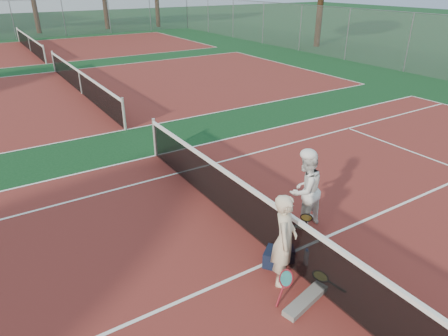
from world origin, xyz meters
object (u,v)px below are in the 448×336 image
object	(u,v)px
sports_bag_navy	(272,257)
player_b	(305,190)
water_bottle	(306,258)
net_main	(281,234)
racket_black_held	(306,224)
player_a	(284,240)
racket_spare	(320,278)
racket_red	(286,286)
sports_bag_purple	(284,254)

from	to	relation	value
sports_bag_navy	player_b	bearing A→B (deg)	26.76
water_bottle	player_b	bearing A→B (deg)	50.56
net_main	racket_black_held	distance (m)	0.93
player_a	water_bottle	size ratio (longest dim) A/B	5.39
player_a	sports_bag_navy	xyz separation A→B (m)	(0.13, 0.41, -0.66)
player_a	racket_spare	bearing A→B (deg)	-79.64
water_bottle	net_main	bearing A→B (deg)	123.89
net_main	racket_spare	xyz separation A→B (m)	(0.18, -0.83, -0.45)
racket_red	sports_bag_navy	xyz separation A→B (m)	(0.38, 0.79, -0.13)
player_a	sports_bag_purple	world-z (taller)	player_a
racket_black_held	sports_bag_purple	distance (m)	0.92
player_b	racket_spare	xyz separation A→B (m)	(-0.90, -1.43, -0.74)
player_b	racket_spare	size ratio (longest dim) A/B	2.70
racket_red	racket_black_held	world-z (taller)	racket_red
racket_red	racket_black_held	distance (m)	1.84
racket_spare	sports_bag_navy	world-z (taller)	sports_bag_navy
racket_black_held	sports_bag_purple	xyz separation A→B (m)	(-0.83, -0.36, -0.14)
net_main	water_bottle	distance (m)	0.60
player_a	racket_black_held	size ratio (longest dim) A/B	2.98
net_main	sports_bag_navy	size ratio (longest dim) A/B	29.33
sports_bag_purple	player_a	bearing A→B (deg)	-135.11
racket_spare	sports_bag_purple	distance (m)	0.76
net_main	player_a	distance (m)	0.66
racket_red	racket_black_held	xyz separation A→B (m)	(1.46, 1.12, -0.00)
sports_bag_navy	sports_bag_purple	size ratio (longest dim) A/B	1.12
player_b	sports_bag_navy	xyz separation A→B (m)	(-1.30, -0.66, -0.66)
player_a	racket_red	bearing A→B (deg)	-169.11
net_main	player_b	world-z (taller)	player_b
racket_red	water_bottle	xyz separation A→B (m)	(0.87, 0.46, -0.13)
racket_red	sports_bag_purple	distance (m)	0.99
player_a	sports_bag_purple	distance (m)	0.85
player_a	player_b	size ratio (longest dim) A/B	1.00
net_main	sports_bag_purple	bearing A→B (deg)	-76.79
racket_red	sports_bag_purple	world-z (taller)	racket_red
racket_black_held	racket_spare	distance (m)	1.30
player_a	sports_bag_navy	world-z (taller)	player_a
racket_spare	water_bottle	xyz separation A→B (m)	(0.08, 0.44, 0.09)
net_main	sports_bag_purple	size ratio (longest dim) A/B	32.82
sports_bag_purple	water_bottle	world-z (taller)	water_bottle
sports_bag_purple	sports_bag_navy	bearing A→B (deg)	171.05
net_main	racket_spare	distance (m)	0.96
player_a	player_b	distance (m)	1.79
racket_black_held	sports_bag_navy	size ratio (longest dim) A/B	1.45
racket_red	racket_spare	size ratio (longest dim) A/B	0.92
sports_bag_purple	player_b	bearing A→B (deg)	33.36
net_main	player_b	distance (m)	1.27
player_a	water_bottle	world-z (taller)	player_a
net_main	racket_spare	size ratio (longest dim) A/B	18.39
racket_red	sports_bag_navy	bearing A→B (deg)	50.96
racket_red	sports_bag_purple	size ratio (longest dim) A/B	1.65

